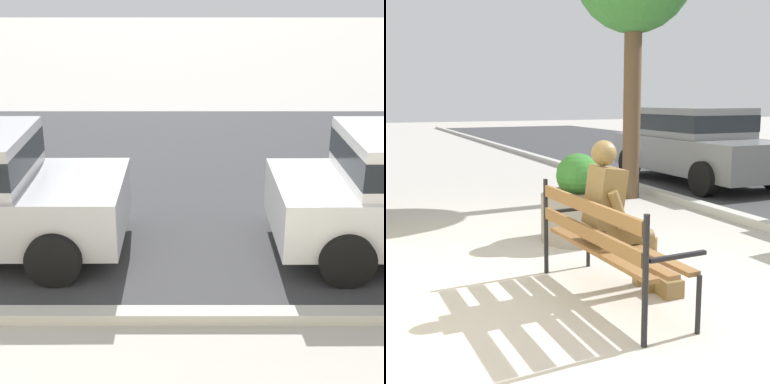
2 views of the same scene
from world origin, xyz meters
The scene contains 5 objects.
ground_plane centered at (0.00, 0.00, 0.00)m, with size 80.00×80.00×0.00m, color #ADA8A0.
park_bench centered at (-0.22, -0.20, 0.54)m, with size 1.82×0.61×0.95m.
bronze_statue_seated centered at (-0.33, 0.01, 0.67)m, with size 0.65×0.76×1.37m.
concrete_planter centered at (-2.12, 0.39, 0.42)m, with size 0.91×0.91×1.08m.
parked_car_grey centered at (-5.30, 4.47, 0.84)m, with size 4.11×1.94×1.56m.
Camera 2 is at (3.57, -2.10, 1.70)m, focal length 48.35 mm.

